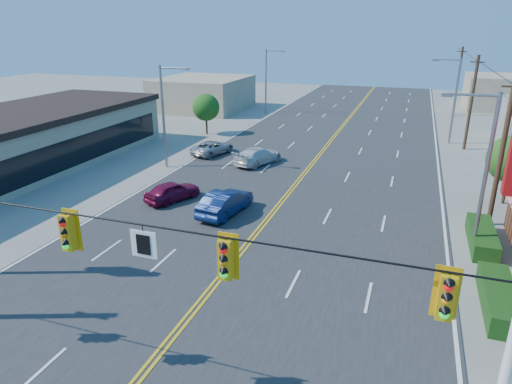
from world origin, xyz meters
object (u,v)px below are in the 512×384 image
(car_magenta, at_px, (172,192))
(car_silver, at_px, (213,148))
(signal_span, at_px, (104,256))
(car_white, at_px, (258,156))
(car_blue, at_px, (225,203))

(car_magenta, bearing_deg, car_silver, -54.90)
(signal_span, relative_size, car_white, 5.15)
(car_magenta, height_order, car_blue, car_blue)
(signal_span, relative_size, car_blue, 5.46)
(car_blue, relative_size, car_white, 0.94)
(car_white, xyz_separation_m, car_silver, (-4.74, 1.52, -0.09))
(signal_span, distance_m, car_silver, 28.41)
(signal_span, bearing_deg, car_white, 99.37)
(car_magenta, relative_size, car_white, 0.80)
(car_magenta, distance_m, car_blue, 4.21)
(signal_span, distance_m, car_blue, 15.21)
(car_blue, bearing_deg, car_white, -73.99)
(signal_span, distance_m, car_white, 25.81)
(signal_span, height_order, car_magenta, signal_span)
(signal_span, bearing_deg, car_blue, 100.06)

